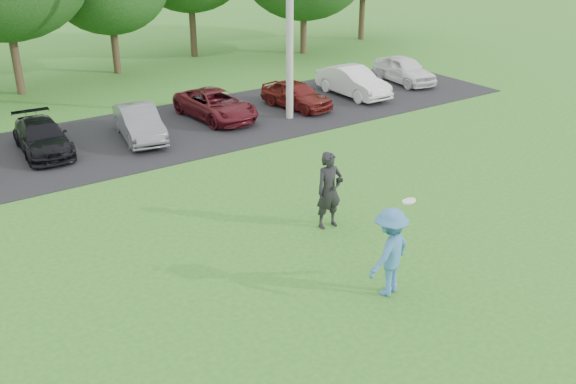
% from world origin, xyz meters
% --- Properties ---
extents(ground, '(100.00, 100.00, 0.00)m').
position_xyz_m(ground, '(0.00, 0.00, 0.00)').
color(ground, '#266C1E').
rests_on(ground, ground).
extents(parking_lot, '(32.00, 6.50, 0.03)m').
position_xyz_m(parking_lot, '(0.00, 13.00, 0.01)').
color(parking_lot, black).
rests_on(parking_lot, ground).
extents(frisbee_player, '(1.43, 1.07, 2.26)m').
position_xyz_m(frisbee_player, '(0.39, 0.31, 0.99)').
color(frisbee_player, teal).
rests_on(frisbee_player, ground).
extents(camera_bystander, '(0.77, 0.54, 2.03)m').
position_xyz_m(camera_bystander, '(1.29, 3.52, 1.02)').
color(camera_bystander, black).
rests_on(camera_bystander, ground).
extents(parked_cars, '(28.54, 4.91, 1.25)m').
position_xyz_m(parked_cars, '(-0.56, 13.00, 0.60)').
color(parked_cars, silver).
rests_on(parked_cars, parking_lot).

